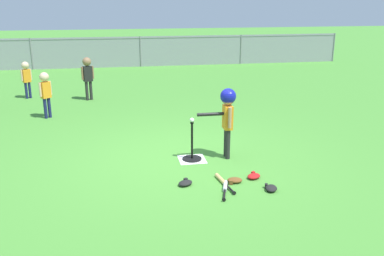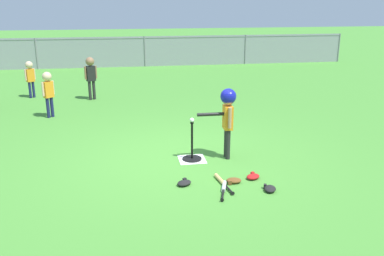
% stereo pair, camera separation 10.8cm
% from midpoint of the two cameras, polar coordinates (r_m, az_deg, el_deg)
% --- Properties ---
extents(ground_plane, '(60.00, 60.00, 0.00)m').
position_cam_midpoint_polar(ground_plane, '(7.13, -2.39, -4.12)').
color(ground_plane, '#478C33').
extents(home_plate, '(0.44, 0.44, 0.01)m').
position_cam_midpoint_polar(home_plate, '(7.08, -0.44, -4.22)').
color(home_plate, white).
rests_on(home_plate, ground_plane).
extents(batting_tee, '(0.32, 0.32, 0.65)m').
position_cam_midpoint_polar(batting_tee, '(7.04, -0.44, -3.49)').
color(batting_tee, black).
rests_on(batting_tee, ground_plane).
extents(baseball_on_tee, '(0.07, 0.07, 0.07)m').
position_cam_midpoint_polar(baseball_on_tee, '(6.86, -0.45, 1.07)').
color(baseball_on_tee, white).
rests_on(baseball_on_tee, batting_tee).
extents(batter_child, '(0.64, 0.34, 1.19)m').
position_cam_midpoint_polar(batter_child, '(6.93, 4.34, 2.57)').
color(batter_child, '#262626').
rests_on(batter_child, ground_plane).
extents(fielder_near_right, '(0.25, 0.21, 0.98)m').
position_cam_midpoint_polar(fielder_near_right, '(12.05, -21.66, 6.66)').
color(fielder_near_right, '#191E4C').
rests_on(fielder_near_right, ground_plane).
extents(fielder_deep_right, '(0.31, 0.22, 1.12)m').
position_cam_midpoint_polar(fielder_deep_right, '(11.34, -14.15, 7.22)').
color(fielder_deep_right, '#262626').
rests_on(fielder_deep_right, ground_plane).
extents(fielder_deep_center, '(0.24, 0.23, 1.03)m').
position_cam_midpoint_polar(fielder_deep_center, '(9.88, -19.43, 4.99)').
color(fielder_deep_center, '#191E4C').
rests_on(fielder_deep_center, ground_plane).
extents(spare_bat_silver, '(0.22, 0.56, 0.06)m').
position_cam_midpoint_polar(spare_bat_silver, '(6.01, 3.95, -8.06)').
color(spare_bat_silver, silver).
rests_on(spare_bat_silver, ground_plane).
extents(spare_bat_wood, '(0.15, 0.66, 0.06)m').
position_cam_midpoint_polar(spare_bat_wood, '(6.23, 3.63, -7.13)').
color(spare_bat_wood, '#DBB266').
rests_on(spare_bat_wood, ground_plane).
extents(glove_by_plate, '(0.24, 0.18, 0.07)m').
position_cam_midpoint_polar(glove_by_plate, '(6.25, 5.25, -7.02)').
color(glove_by_plate, brown).
rests_on(glove_by_plate, ground_plane).
extents(glove_near_bats, '(0.23, 0.26, 0.07)m').
position_cam_midpoint_polar(glove_near_bats, '(6.08, 10.08, -7.97)').
color(glove_near_bats, black).
rests_on(glove_near_bats, ground_plane).
extents(glove_tossed_aside, '(0.27, 0.25, 0.07)m').
position_cam_midpoint_polar(glove_tossed_aside, '(6.14, -1.41, -7.40)').
color(glove_tossed_aside, black).
rests_on(glove_tossed_aside, ground_plane).
extents(glove_outfield_drop, '(0.27, 0.25, 0.07)m').
position_cam_midpoint_polar(glove_outfield_drop, '(6.42, 7.84, -6.43)').
color(glove_outfield_drop, '#B21919').
rests_on(glove_outfield_drop, ground_plane).
extents(outfield_fence, '(16.06, 0.06, 1.15)m').
position_cam_midpoint_polar(outfield_fence, '(16.64, -7.14, 10.31)').
color(outfield_fence, slate).
rests_on(outfield_fence, ground_plane).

